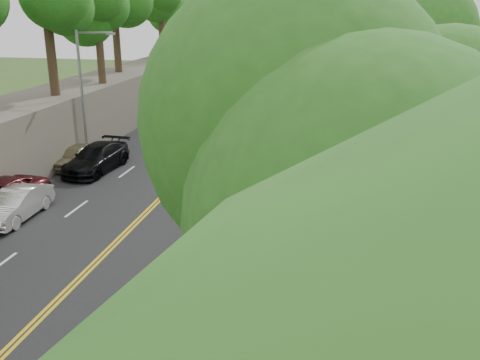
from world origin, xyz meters
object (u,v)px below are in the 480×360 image
object	(u,v)px
construction_barrel	(311,142)
painter_0	(249,208)
signpost	(178,283)
streetlight	(85,87)
car_1	(17,204)
person_far	(312,128)
concrete_block	(295,315)

from	to	relation	value
construction_barrel	painter_0	bearing A→B (deg)	-96.63
signpost	painter_0	xyz separation A→B (m)	(0.36, 8.76, -1.06)
streetlight	painter_0	world-z (taller)	streetlight
streetlight	painter_0	xyz separation A→B (m)	(11.87, -8.26, -3.74)
car_1	person_far	bearing A→B (deg)	54.69
signpost	person_far	world-z (taller)	signpost
car_1	concrete_block	bearing A→B (deg)	-25.51
painter_0	person_far	xyz separation A→B (m)	(1.39, 16.68, -0.08)
streetlight	concrete_block	distance (m)	21.92
streetlight	person_far	world-z (taller)	streetlight
streetlight	construction_barrel	size ratio (longest dim) A/B	8.16
streetlight	person_far	distance (m)	16.17
car_1	streetlight	bearing A→B (deg)	95.52
signpost	car_1	size ratio (longest dim) A/B	0.72
concrete_block	painter_0	bearing A→B (deg)	111.32
signpost	person_far	xyz separation A→B (m)	(1.75, 25.44, -1.13)
streetlight	painter_0	distance (m)	14.94
concrete_block	car_1	distance (m)	14.81
concrete_block	streetlight	bearing A→B (deg)	133.32
concrete_block	person_far	distance (m)	24.13
painter_0	signpost	bearing A→B (deg)	154.13
signpost	painter_0	size ratio (longest dim) A/B	1.81
concrete_block	construction_barrel	bearing A→B (deg)	93.53
streetlight	construction_barrel	bearing A→B (deg)	21.86
car_1	painter_0	distance (m)	10.75
concrete_block	car_1	size ratio (longest dim) A/B	0.29
signpost	concrete_block	world-z (taller)	signpost
streetlight	painter_0	size ratio (longest dim) A/B	4.68
construction_barrel	person_far	world-z (taller)	person_far
signpost	concrete_block	distance (m)	3.83
construction_barrel	concrete_block	size ratio (longest dim) A/B	0.79
construction_barrel	streetlight	bearing A→B (deg)	-158.14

